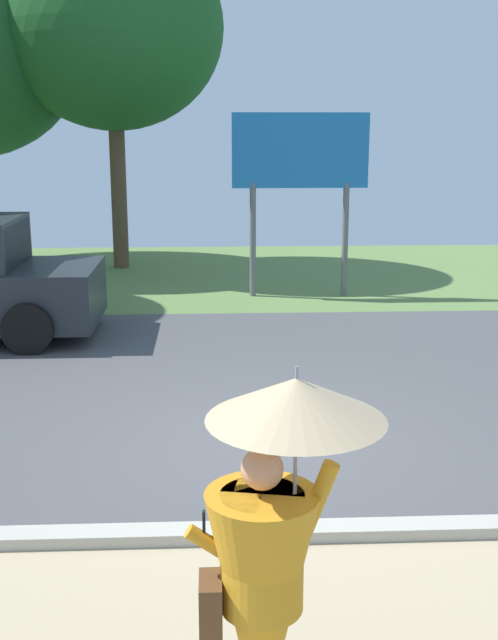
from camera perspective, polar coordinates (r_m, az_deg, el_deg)
ground_plane at (r=11.38m, az=0.44°, el=-3.28°), size 40.00×22.00×0.20m
monk_pedestrian at (r=4.37m, az=1.39°, el=-16.79°), size 1.03×0.92×2.13m
roadside_billboard at (r=15.52m, az=3.66°, el=11.01°), size 2.60×0.12×3.50m
tree_center_back at (r=19.02m, az=-9.68°, el=19.80°), size 4.91×4.91×7.59m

